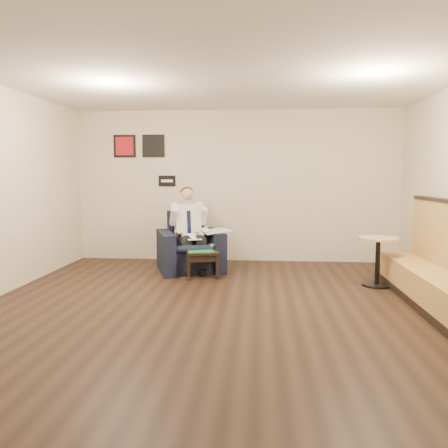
# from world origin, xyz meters

# --- Properties ---
(ground) EXTENTS (6.00, 6.00, 0.00)m
(ground) POSITION_xyz_m (0.00, 0.00, 0.00)
(ground) COLOR black
(ground) RESTS_ON ground
(wall_back) EXTENTS (6.00, 0.02, 2.80)m
(wall_back) POSITION_xyz_m (0.00, 3.00, 1.40)
(wall_back) COLOR beige
(wall_back) RESTS_ON ground
(wall_front) EXTENTS (6.00, 0.02, 2.80)m
(wall_front) POSITION_xyz_m (0.00, -3.00, 1.40)
(wall_front) COLOR beige
(wall_front) RESTS_ON ground
(ceiling) EXTENTS (6.00, 6.00, 0.02)m
(ceiling) POSITION_xyz_m (0.00, 0.00, 2.80)
(ceiling) COLOR white
(ceiling) RESTS_ON wall_back
(seating_sign) EXTENTS (0.32, 0.02, 0.20)m
(seating_sign) POSITION_xyz_m (-1.30, 2.98, 1.50)
(seating_sign) COLOR black
(seating_sign) RESTS_ON wall_back
(art_print_left) EXTENTS (0.42, 0.03, 0.42)m
(art_print_left) POSITION_xyz_m (-2.10, 2.98, 2.15)
(art_print_left) COLOR red
(art_print_left) RESTS_ON wall_back
(art_print_right) EXTENTS (0.42, 0.03, 0.42)m
(art_print_right) POSITION_xyz_m (-1.55, 2.98, 2.15)
(art_print_right) COLOR black
(art_print_right) RESTS_ON wall_back
(armchair) EXTENTS (1.30, 1.30, 0.99)m
(armchair) POSITION_xyz_m (-0.72, 2.06, 0.49)
(armchair) COLOR black
(armchair) RESTS_ON ground
(seated_man) EXTENTS (0.93, 1.13, 1.35)m
(seated_man) POSITION_xyz_m (-0.68, 1.94, 0.67)
(seated_man) COLOR silver
(seated_man) RESTS_ON armchair
(lap_papers) EXTENTS (0.34, 0.39, 0.01)m
(lap_papers) POSITION_xyz_m (-0.64, 1.84, 0.61)
(lap_papers) COLOR white
(lap_papers) RESTS_ON seated_man
(newspaper) EXTENTS (0.60, 0.66, 0.01)m
(newspaper) POSITION_xyz_m (-0.30, 2.10, 0.67)
(newspaper) COLOR silver
(newspaper) RESTS_ON armchair
(side_table) EXTENTS (0.59, 0.59, 0.41)m
(side_table) POSITION_xyz_m (-0.46, 1.62, 0.21)
(side_table) COLOR black
(side_table) RESTS_ON ground
(green_folder) EXTENTS (0.48, 0.41, 0.01)m
(green_folder) POSITION_xyz_m (-0.48, 1.60, 0.42)
(green_folder) COLOR green
(green_folder) RESTS_ON side_table
(coffee_mug) EXTENTS (0.09, 0.09, 0.09)m
(coffee_mug) POSITION_xyz_m (-0.32, 1.76, 0.45)
(coffee_mug) COLOR white
(coffee_mug) RESTS_ON side_table
(smartphone) EXTENTS (0.13, 0.07, 0.01)m
(smartphone) POSITION_xyz_m (-0.44, 1.78, 0.42)
(smartphone) COLOR black
(smartphone) RESTS_ON side_table
(banquette) EXTENTS (0.60, 2.50, 1.28)m
(banquette) POSITION_xyz_m (2.59, 0.38, 0.64)
(banquette) COLOR #AB8042
(banquette) RESTS_ON ground
(cafe_table) EXTENTS (0.67, 0.67, 0.71)m
(cafe_table) POSITION_xyz_m (2.15, 1.24, 0.36)
(cafe_table) COLOR tan
(cafe_table) RESTS_ON ground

